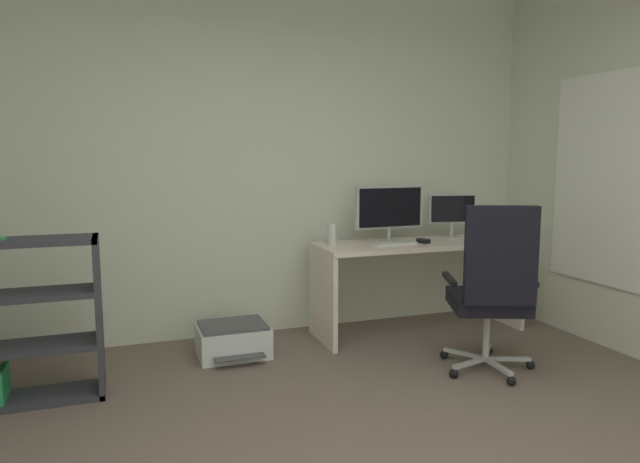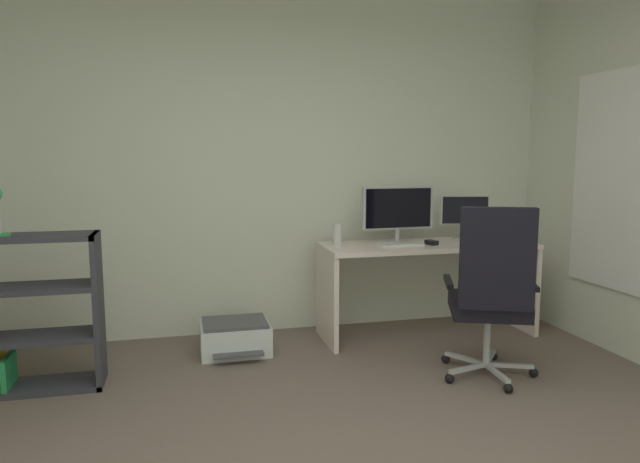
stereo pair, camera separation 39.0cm
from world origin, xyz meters
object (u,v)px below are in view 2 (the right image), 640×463
at_px(desktop_speaker, 337,235).
at_px(bookshelf, 6,321).
at_px(keyboard, 401,244).
at_px(computer_mouse, 431,243).
at_px(printer, 235,337).
at_px(desk, 427,266).
at_px(monitor_main, 398,210).
at_px(monitor_secondary, 465,213).
at_px(office_chair, 492,291).

relative_size(desktop_speaker, bookshelf, 0.18).
distance_m(desktop_speaker, bookshelf, 2.28).
distance_m(keyboard, computer_mouse, 0.25).
bearing_deg(printer, bookshelf, -165.18).
xyz_separation_m(desk, computer_mouse, (-0.00, -0.08, 0.20)).
xyz_separation_m(desk, monitor_main, (-0.22, 0.10, 0.44)).
relative_size(monitor_secondary, computer_mouse, 3.92).
height_order(keyboard, desktop_speaker, desktop_speaker).
distance_m(computer_mouse, printer, 1.65).
xyz_separation_m(computer_mouse, desktop_speaker, (-0.72, 0.13, 0.07)).
relative_size(monitor_secondary, desktop_speaker, 2.31).
distance_m(desk, printer, 1.58).
bearing_deg(desktop_speaker, keyboard, -14.87).
height_order(keyboard, bookshelf, bookshelf).
relative_size(monitor_main, bookshelf, 0.62).
distance_m(computer_mouse, bookshelf, 2.95).
xyz_separation_m(monitor_main, desktop_speaker, (-0.51, -0.05, -0.17)).
bearing_deg(office_chair, monitor_secondary, 70.80).
relative_size(computer_mouse, bookshelf, 0.10).
distance_m(keyboard, office_chair, 0.96).
xyz_separation_m(computer_mouse, office_chair, (-0.01, -0.91, -0.17)).
height_order(desk, printer, desk).
relative_size(office_chair, printer, 2.27).
bearing_deg(desk, computer_mouse, -92.79).
height_order(keyboard, office_chair, office_chair).
bearing_deg(keyboard, desk, 11.40).
xyz_separation_m(keyboard, office_chair, (0.24, -0.92, -0.16)).
height_order(monitor_main, desktop_speaker, monitor_main).
distance_m(monitor_secondary, computer_mouse, 0.45).
xyz_separation_m(desk, printer, (-1.52, -0.07, -0.44)).
bearing_deg(desktop_speaker, office_chair, -56.04).
xyz_separation_m(monitor_secondary, desktop_speaker, (-1.08, -0.05, -0.13)).
height_order(desk, computer_mouse, computer_mouse).
distance_m(monitor_secondary, desktop_speaker, 1.09).
xyz_separation_m(office_chair, printer, (-1.50, 0.92, -0.47)).
relative_size(computer_mouse, desktop_speaker, 0.59).
distance_m(monitor_secondary, office_chair, 1.21).
distance_m(monitor_secondary, keyboard, 0.67).
height_order(office_chair, printer, office_chair).
bearing_deg(monitor_main, desktop_speaker, -174.63).
distance_m(keyboard, bookshelf, 2.70).
bearing_deg(monitor_secondary, office_chair, -109.20).
height_order(desktop_speaker, office_chair, office_chair).
bearing_deg(desktop_speaker, monitor_main, 5.37).
xyz_separation_m(monitor_secondary, printer, (-1.88, -0.17, -0.84)).
bearing_deg(office_chair, printer, 148.48).
relative_size(keyboard, computer_mouse, 3.40).
relative_size(desktop_speaker, office_chair, 0.15).
distance_m(desk, keyboard, 0.33).
bearing_deg(computer_mouse, printer, 164.15).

